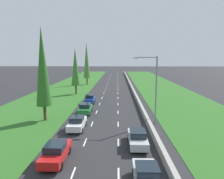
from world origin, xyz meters
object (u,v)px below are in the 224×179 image
at_px(silver_hatchback_right_lane, 147,176).
at_px(poplar_tree_second, 43,67).
at_px(blue_hatchback_left_lane, 90,99).
at_px(silver_sedan_right_lane, 137,138).
at_px(white_sedan_left_lane, 77,123).
at_px(green_sedan_left_lane, 85,108).
at_px(red_sedan_left_lane, 56,152).
at_px(poplar_tree_fourth, 87,60).
at_px(poplar_tree_third, 75,67).
at_px(street_light_mast, 154,85).

relative_size(silver_hatchback_right_lane, poplar_tree_second, 0.30).
relative_size(blue_hatchback_left_lane, silver_sedan_right_lane, 0.87).
height_order(white_sedan_left_lane, blue_hatchback_left_lane, blue_hatchback_left_lane).
bearing_deg(blue_hatchback_left_lane, green_sedan_left_lane, -87.98).
bearing_deg(green_sedan_left_lane, blue_hatchback_left_lane, 92.02).
bearing_deg(blue_hatchback_left_lane, poplar_tree_second, -113.52).
bearing_deg(silver_hatchback_right_lane, red_sedan_left_lane, 154.66).
height_order(silver_hatchback_right_lane, poplar_tree_second, poplar_tree_second).
distance_m(red_sedan_left_lane, poplar_tree_fourth, 51.21).
relative_size(poplar_tree_second, poplar_tree_third, 1.17).
relative_size(silver_sedan_right_lane, poplar_tree_fourth, 0.33).
bearing_deg(silver_sedan_right_lane, poplar_tree_fourth, 104.36).
bearing_deg(street_light_mast, poplar_tree_third, 124.05).
distance_m(green_sedan_left_lane, silver_sedan_right_lane, 13.87).
bearing_deg(blue_hatchback_left_lane, street_light_mast, -50.17).
bearing_deg(red_sedan_left_lane, poplar_tree_third, 98.40).
height_order(red_sedan_left_lane, white_sedan_left_lane, same).
bearing_deg(poplar_tree_third, green_sedan_left_lane, -73.90).
bearing_deg(white_sedan_left_lane, blue_hatchback_left_lane, 91.35).
bearing_deg(red_sedan_left_lane, street_light_mast, 46.38).
bearing_deg(green_sedan_left_lane, poplar_tree_second, -143.42).
relative_size(red_sedan_left_lane, silver_hatchback_right_lane, 1.15).
xyz_separation_m(poplar_tree_third, poplar_tree_fourth, (0.02, 18.05, 1.26)).
xyz_separation_m(silver_sedan_right_lane, poplar_tree_second, (-12.27, 8.08, 6.74)).
distance_m(red_sedan_left_lane, street_light_mast, 15.19).
xyz_separation_m(poplar_tree_third, street_light_mast, (14.81, -21.92, -1.40)).
distance_m(poplar_tree_third, poplar_tree_fourth, 18.09).
bearing_deg(silver_sedan_right_lane, street_light_mast, 69.24).
distance_m(green_sedan_left_lane, blue_hatchback_left_lane, 7.41).
height_order(silver_sedan_right_lane, poplar_tree_fourth, poplar_tree_fourth).
relative_size(poplar_tree_third, poplar_tree_fourth, 0.82).
height_order(silver_hatchback_right_lane, poplar_tree_third, poplar_tree_third).
relative_size(poplar_tree_second, street_light_mast, 1.44).
distance_m(white_sedan_left_lane, silver_hatchback_right_lane, 13.41).
xyz_separation_m(poplar_tree_second, poplar_tree_third, (0.18, 21.03, -0.93)).
relative_size(green_sedan_left_lane, poplar_tree_second, 0.35).
relative_size(red_sedan_left_lane, poplar_tree_third, 0.40).
distance_m(silver_sedan_right_lane, poplar_tree_second, 16.16).
relative_size(blue_hatchback_left_lane, poplar_tree_second, 0.30).
height_order(blue_hatchback_left_lane, poplar_tree_third, poplar_tree_third).
bearing_deg(poplar_tree_second, poplar_tree_third, 89.52).
distance_m(blue_hatchback_left_lane, silver_hatchback_right_lane, 27.09).
height_order(red_sedan_left_lane, silver_hatchback_right_lane, silver_hatchback_right_lane).
distance_m(silver_hatchback_right_lane, poplar_tree_second, 20.38).
xyz_separation_m(red_sedan_left_lane, poplar_tree_fourth, (-4.77, 50.49, 7.08)).
xyz_separation_m(green_sedan_left_lane, poplar_tree_second, (-5.14, -3.82, 6.74)).
xyz_separation_m(poplar_tree_fourth, street_light_mast, (14.79, -39.97, -2.66)).
distance_m(white_sedan_left_lane, poplar_tree_fourth, 43.37).
bearing_deg(white_sedan_left_lane, green_sedan_left_lane, 90.66).
bearing_deg(white_sedan_left_lane, silver_sedan_right_lane, -33.52).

